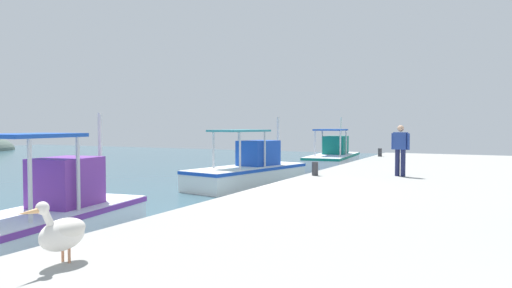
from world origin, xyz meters
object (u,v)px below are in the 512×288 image
fishing_boat_third (249,171)px  fishing_boat_fourth (333,159)px  mooring_bollard_second (380,152)px  mooring_bollard_nearest (315,169)px  fishing_boat_second (50,216)px  fisherman_standing (400,148)px  pelican (62,232)px

fishing_boat_third → fishing_boat_fourth: bearing=-8.6°
fishing_boat_fourth → mooring_bollard_second: size_ratio=13.89×
mooring_bollard_nearest → mooring_bollard_second: (10.95, -0.00, -0.01)m
fishing_boat_second → fishing_boat_third: bearing=3.1°
fishing_boat_third → fisherman_standing: 6.44m
fishing_boat_second → fishing_boat_third: fishing_boat_third is taller
fishing_boat_third → mooring_bollard_second: 9.68m
mooring_bollard_second → fishing_boat_second: bearing=171.1°
pelican → mooring_bollard_nearest: size_ratio=2.01×
fisherman_standing → fishing_boat_fourth: bearing=29.8°
fishing_boat_third → pelican: bearing=-162.4°
fishing_boat_third → pelican: (-13.01, -4.13, 0.56)m
fisherman_standing → mooring_bollard_nearest: fisherman_standing is taller
pelican → mooring_bollard_nearest: 11.05m
fishing_boat_second → pelican: fishing_boat_second is taller
fisherman_standing → fishing_boat_second: bearing=148.8°
pelican → mooring_bollard_second: (21.99, 0.53, -0.17)m
fishing_boat_second → mooring_bollard_second: size_ratio=11.17×
fishing_boat_third → pelican: fishing_boat_third is taller
fishing_boat_fourth → pelican: size_ratio=6.69×
fishing_boat_third → mooring_bollard_nearest: 4.12m
fishing_boat_fourth → pelican: 21.19m
fishing_boat_third → fisherman_standing: size_ratio=3.63×
fishing_boat_second → mooring_bollard_nearest: (8.33, -3.03, 0.43)m
fishing_boat_second → mooring_bollard_second: bearing=-8.9°
fisherman_standing → mooring_bollard_nearest: (-1.08, 2.68, -0.74)m
fishing_boat_third → mooring_bollard_nearest: fishing_boat_third is taller
pelican → fisherman_standing: 12.32m
fisherman_standing → pelican: bearing=170.0°
fishing_boat_third → mooring_bollard_second: fishing_boat_third is taller
fisherman_standing → mooring_bollard_nearest: bearing=112.0°
mooring_bollard_nearest → mooring_bollard_second: size_ratio=1.03×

